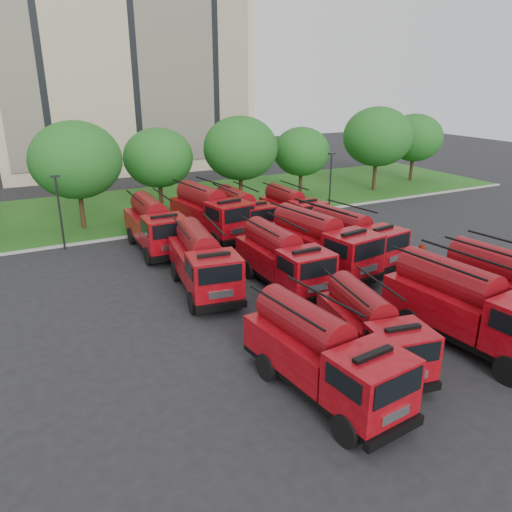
{
  "coord_description": "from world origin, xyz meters",
  "views": [
    {
      "loc": [
        -13.31,
        -17.5,
        11.21
      ],
      "look_at": [
        -1.28,
        5.57,
        1.8
      ],
      "focal_mm": 35.0,
      "sensor_mm": 36.0,
      "label": 1
    }
  ],
  "objects_px": {
    "fire_truck_6": "(320,243)",
    "fire_truck_10": "(242,212)",
    "fire_truck_1": "(371,328)",
    "firefighter_5": "(419,269)",
    "fire_truck_2": "(469,307)",
    "fire_truck_4": "(203,261)",
    "fire_truck_0": "(322,354)",
    "firefighter_4": "(278,359)",
    "fire_truck_5": "(282,258)",
    "fire_truck_9": "(210,212)",
    "fire_truck_8": "(155,225)",
    "fire_truck_11": "(292,209)",
    "firefighter_2": "(474,311)",
    "fire_truck_7": "(353,237)"
  },
  "relations": [
    {
      "from": "fire_truck_9",
      "to": "fire_truck_11",
      "type": "height_order",
      "value": "fire_truck_9"
    },
    {
      "from": "fire_truck_0",
      "to": "fire_truck_8",
      "type": "distance_m",
      "value": 18.88
    },
    {
      "from": "fire_truck_1",
      "to": "fire_truck_9",
      "type": "distance_m",
      "value": 18.98
    },
    {
      "from": "fire_truck_2",
      "to": "fire_truck_4",
      "type": "distance_m",
      "value": 13.51
    },
    {
      "from": "fire_truck_7",
      "to": "fire_truck_6",
      "type": "bearing_deg",
      "value": -179.19
    },
    {
      "from": "fire_truck_1",
      "to": "firefighter_5",
      "type": "bearing_deg",
      "value": 45.27
    },
    {
      "from": "fire_truck_7",
      "to": "fire_truck_10",
      "type": "relative_size",
      "value": 1.05
    },
    {
      "from": "fire_truck_1",
      "to": "firefighter_5",
      "type": "xyz_separation_m",
      "value": [
        9.45,
        6.65,
        -1.46
      ]
    },
    {
      "from": "fire_truck_0",
      "to": "fire_truck_1",
      "type": "xyz_separation_m",
      "value": [
        3.18,
        1.04,
        -0.19
      ]
    },
    {
      "from": "fire_truck_2",
      "to": "fire_truck_6",
      "type": "distance_m",
      "value": 10.32
    },
    {
      "from": "fire_truck_5",
      "to": "fire_truck_7",
      "type": "xyz_separation_m",
      "value": [
        5.97,
        1.39,
        -0.04
      ]
    },
    {
      "from": "fire_truck_8",
      "to": "fire_truck_10",
      "type": "xyz_separation_m",
      "value": [
        6.91,
        0.76,
        -0.13
      ]
    },
    {
      "from": "fire_truck_1",
      "to": "fire_truck_11",
      "type": "distance_m",
      "value": 19.41
    },
    {
      "from": "fire_truck_5",
      "to": "fire_truck_8",
      "type": "bearing_deg",
      "value": 115.25
    },
    {
      "from": "fire_truck_10",
      "to": "fire_truck_11",
      "type": "relative_size",
      "value": 1.05
    },
    {
      "from": "fire_truck_5",
      "to": "fire_truck_6",
      "type": "height_order",
      "value": "fire_truck_6"
    },
    {
      "from": "fire_truck_5",
      "to": "fire_truck_11",
      "type": "height_order",
      "value": "fire_truck_5"
    },
    {
      "from": "fire_truck_11",
      "to": "fire_truck_6",
      "type": "bearing_deg",
      "value": -111.67
    },
    {
      "from": "fire_truck_10",
      "to": "firefighter_2",
      "type": "distance_m",
      "value": 18.16
    },
    {
      "from": "fire_truck_9",
      "to": "fire_truck_0",
      "type": "bearing_deg",
      "value": -109.09
    },
    {
      "from": "fire_truck_0",
      "to": "firefighter_4",
      "type": "xyz_separation_m",
      "value": [
        -0.25,
        2.74,
        -1.65
      ]
    },
    {
      "from": "fire_truck_6",
      "to": "fire_truck_11",
      "type": "bearing_deg",
      "value": 60.88
    },
    {
      "from": "fire_truck_5",
      "to": "fire_truck_10",
      "type": "height_order",
      "value": "fire_truck_5"
    },
    {
      "from": "fire_truck_6",
      "to": "firefighter_2",
      "type": "bearing_deg",
      "value": -73.33
    },
    {
      "from": "fire_truck_6",
      "to": "fire_truck_9",
      "type": "xyz_separation_m",
      "value": [
        -3.13,
        9.65,
        0.03
      ]
    },
    {
      "from": "fire_truck_4",
      "to": "fire_truck_11",
      "type": "relative_size",
      "value": 1.15
    },
    {
      "from": "fire_truck_0",
      "to": "firefighter_4",
      "type": "relative_size",
      "value": 4.55
    },
    {
      "from": "fire_truck_4",
      "to": "fire_truck_2",
      "type": "bearing_deg",
      "value": -45.51
    },
    {
      "from": "fire_truck_1",
      "to": "fire_truck_7",
      "type": "height_order",
      "value": "fire_truck_7"
    },
    {
      "from": "fire_truck_5",
      "to": "fire_truck_8",
      "type": "relative_size",
      "value": 0.95
    },
    {
      "from": "fire_truck_0",
      "to": "fire_truck_6",
      "type": "xyz_separation_m",
      "value": [
        7.03,
        10.36,
        0.15
      ]
    },
    {
      "from": "fire_truck_5",
      "to": "firefighter_4",
      "type": "relative_size",
      "value": 4.44
    },
    {
      "from": "fire_truck_2",
      "to": "fire_truck_7",
      "type": "bearing_deg",
      "value": 73.76
    },
    {
      "from": "fire_truck_0",
      "to": "fire_truck_9",
      "type": "height_order",
      "value": "fire_truck_9"
    },
    {
      "from": "fire_truck_4",
      "to": "fire_truck_9",
      "type": "xyz_separation_m",
      "value": [
        4.19,
        9.07,
        0.14
      ]
    },
    {
      "from": "fire_truck_6",
      "to": "firefighter_4",
      "type": "xyz_separation_m",
      "value": [
        -7.28,
        -7.62,
        -1.8
      ]
    },
    {
      "from": "fire_truck_5",
      "to": "firefighter_4",
      "type": "height_order",
      "value": "fire_truck_5"
    },
    {
      "from": "fire_truck_5",
      "to": "fire_truck_9",
      "type": "relative_size",
      "value": 0.87
    },
    {
      "from": "fire_truck_5",
      "to": "fire_truck_1",
      "type": "bearing_deg",
      "value": -94.61
    },
    {
      "from": "fire_truck_2",
      "to": "fire_truck_9",
      "type": "bearing_deg",
      "value": 95.64
    },
    {
      "from": "fire_truck_2",
      "to": "fire_truck_4",
      "type": "bearing_deg",
      "value": 121.18
    },
    {
      "from": "fire_truck_4",
      "to": "fire_truck_10",
      "type": "distance_m",
      "value": 10.92
    },
    {
      "from": "fire_truck_6",
      "to": "firefighter_4",
      "type": "relative_size",
      "value": 5.01
    },
    {
      "from": "fire_truck_8",
      "to": "fire_truck_11",
      "type": "relative_size",
      "value": 1.14
    },
    {
      "from": "fire_truck_6",
      "to": "firefighter_5",
      "type": "height_order",
      "value": "fire_truck_6"
    },
    {
      "from": "fire_truck_6",
      "to": "fire_truck_9",
      "type": "height_order",
      "value": "fire_truck_9"
    },
    {
      "from": "firefighter_4",
      "to": "fire_truck_2",
      "type": "bearing_deg",
      "value": -171.43
    },
    {
      "from": "fire_truck_6",
      "to": "fire_truck_10",
      "type": "distance_m",
      "value": 9.31
    },
    {
      "from": "fire_truck_5",
      "to": "firefighter_4",
      "type": "xyz_separation_m",
      "value": [
        -4.1,
        -6.71,
        -1.66
      ]
    },
    {
      "from": "firefighter_5",
      "to": "fire_truck_6",
      "type": "bearing_deg",
      "value": -16.16
    }
  ]
}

